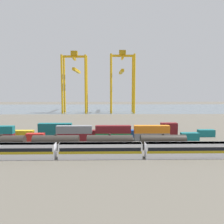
# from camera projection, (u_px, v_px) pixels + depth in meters

# --- Properties ---
(ground_plane) EXTENTS (420.00, 420.00, 0.00)m
(ground_plane) POSITION_uv_depth(u_px,v_px,m) (108.00, 123.00, 123.06)
(ground_plane) COLOR #5B564C
(harbour_water) EXTENTS (400.00, 110.00, 0.01)m
(harbour_water) POSITION_uv_depth(u_px,v_px,m) (107.00, 108.00, 220.82)
(harbour_water) COLOR slate
(harbour_water) RESTS_ON ground_plane
(passenger_train) EXTENTS (65.02, 3.14, 3.90)m
(passenger_train) POSITION_uv_depth(u_px,v_px,m) (100.00, 150.00, 59.58)
(passenger_train) COLOR silver
(passenger_train) RESTS_ON ground_plane
(freight_tank_row) EXTENTS (60.79, 3.05, 4.51)m
(freight_tank_row) POSITION_uv_depth(u_px,v_px,m) (83.00, 142.00, 68.77)
(freight_tank_row) COLOR #232326
(freight_tank_row) RESTS_ON ground_plane
(shipping_container_2) EXTENTS (6.04, 2.44, 2.60)m
(shipping_container_2) POSITION_uv_depth(u_px,v_px,m) (35.00, 137.00, 79.76)
(shipping_container_2) COLOR #AD211C
(shipping_container_2) RESTS_ON ground_plane
(shipping_container_3) EXTENTS (12.10, 2.44, 2.60)m
(shipping_container_3) POSITION_uv_depth(u_px,v_px,m) (74.00, 137.00, 80.05)
(shipping_container_3) COLOR maroon
(shipping_container_3) RESTS_ON ground_plane
(shipping_container_4) EXTENTS (12.10, 2.44, 2.60)m
(shipping_container_4) POSITION_uv_depth(u_px,v_px,m) (74.00, 129.00, 79.80)
(shipping_container_4) COLOR slate
(shipping_container_4) RESTS_ON shipping_container_3
(shipping_container_5) EXTENTS (12.10, 2.44, 2.60)m
(shipping_container_5) POSITION_uv_depth(u_px,v_px,m) (113.00, 137.00, 80.34)
(shipping_container_5) COLOR #197538
(shipping_container_5) RESTS_ON ground_plane
(shipping_container_6) EXTENTS (12.10, 2.44, 2.60)m
(shipping_container_6) POSITION_uv_depth(u_px,v_px,m) (113.00, 129.00, 80.09)
(shipping_container_6) COLOR maroon
(shipping_container_6) RESTS_ON shipping_container_5
(shipping_container_7) EXTENTS (12.10, 2.44, 2.60)m
(shipping_container_7) POSITION_uv_depth(u_px,v_px,m) (152.00, 137.00, 80.63)
(shipping_container_7) COLOR slate
(shipping_container_7) RESTS_ON ground_plane
(shipping_container_8) EXTENTS (12.10, 2.44, 2.60)m
(shipping_container_8) POSITION_uv_depth(u_px,v_px,m) (152.00, 129.00, 80.38)
(shipping_container_8) COLOR orange
(shipping_container_8) RESTS_ON shipping_container_7
(shipping_container_9) EXTENTS (6.04, 2.44, 2.60)m
(shipping_container_9) POSITION_uv_depth(u_px,v_px,m) (190.00, 136.00, 80.92)
(shipping_container_9) COLOR #146066
(shipping_container_9) RESTS_ON ground_plane
(shipping_container_10) EXTENTS (12.10, 2.44, 2.60)m
(shipping_container_10) POSITION_uv_depth(u_px,v_px,m) (17.00, 134.00, 85.55)
(shipping_container_10) COLOR gold
(shipping_container_10) RESTS_ON ground_plane
(shipping_container_11) EXTENTS (12.10, 2.44, 2.60)m
(shipping_container_11) POSITION_uv_depth(u_px,v_px,m) (55.00, 134.00, 85.85)
(shipping_container_11) COLOR #146066
(shipping_container_11) RESTS_ON ground_plane
(shipping_container_12) EXTENTS (12.10, 2.44, 2.60)m
(shipping_container_12) POSITION_uv_depth(u_px,v_px,m) (55.00, 127.00, 85.60)
(shipping_container_12) COLOR #146066
(shipping_container_12) RESTS_ON shipping_container_11
(shipping_container_13) EXTENTS (6.04, 2.44, 2.60)m
(shipping_container_13) POSITION_uv_depth(u_px,v_px,m) (93.00, 134.00, 86.16)
(shipping_container_13) COLOR maroon
(shipping_container_13) RESTS_ON ground_plane
(shipping_container_14) EXTENTS (12.10, 2.44, 2.60)m
(shipping_container_14) POSITION_uv_depth(u_px,v_px,m) (131.00, 133.00, 86.46)
(shipping_container_14) COLOR #1C4299
(shipping_container_14) RESTS_ON ground_plane
(shipping_container_15) EXTENTS (6.04, 2.44, 2.60)m
(shipping_container_15) POSITION_uv_depth(u_px,v_px,m) (169.00, 133.00, 86.77)
(shipping_container_15) COLOR maroon
(shipping_container_15) RESTS_ON ground_plane
(shipping_container_16) EXTENTS (6.04, 2.44, 2.60)m
(shipping_container_16) POSITION_uv_depth(u_px,v_px,m) (169.00, 126.00, 86.52)
(shipping_container_16) COLOR maroon
(shipping_container_16) RESTS_ON shipping_container_15
(shipping_container_17) EXTENTS (6.04, 2.44, 2.60)m
(shipping_container_17) POSITION_uv_depth(u_px,v_px,m) (206.00, 133.00, 87.07)
(shipping_container_17) COLOR #146066
(shipping_container_17) RESTS_ON ground_plane
(gantry_crane_west) EXTENTS (18.75, 37.43, 45.82)m
(gantry_crane_west) POSITION_uv_depth(u_px,v_px,m) (75.00, 76.00, 177.71)
(gantry_crane_west) COLOR gold
(gantry_crane_west) RESTS_ON ground_plane
(gantry_crane_central) EXTENTS (18.57, 35.12, 46.49)m
(gantry_crane_central) POSITION_uv_depth(u_px,v_px,m) (122.00, 76.00, 178.01)
(gantry_crane_central) COLOR gold
(gantry_crane_central) RESTS_ON ground_plane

